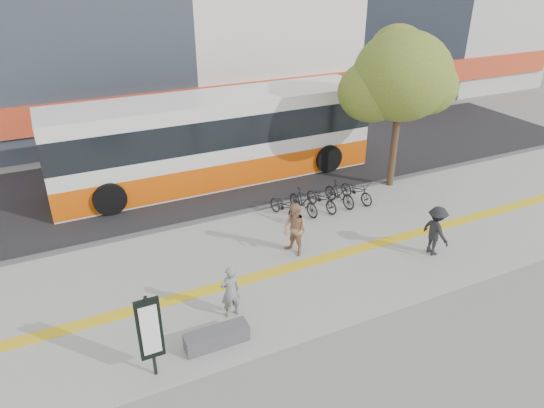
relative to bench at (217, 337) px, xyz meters
name	(u,v)px	position (x,y,z in m)	size (l,w,h in m)	color
ground	(288,293)	(2.60, 1.20, -0.30)	(120.00, 120.00, 0.00)	slate
sidewalk	(266,265)	(2.60, 2.70, -0.27)	(40.00, 7.00, 0.08)	gray
tactile_strip	(273,272)	(2.60, 2.20, -0.22)	(40.00, 0.45, 0.01)	gold
street	(194,178)	(2.60, 10.20, -0.28)	(40.00, 8.00, 0.06)	black
curb	(227,216)	(2.60, 6.20, -0.23)	(40.00, 0.25, 0.14)	#3E3E41
bench	(217,337)	(0.00, 0.00, 0.00)	(1.60, 0.45, 0.45)	#3E3E41
signboard	(150,330)	(-1.60, -0.31, 1.06)	(0.55, 0.10, 2.20)	black
street_tree	(400,78)	(9.78, 6.02, 4.21)	(4.40, 3.80, 6.31)	#39241A
bus	(216,141)	(3.51, 9.70, 1.44)	(13.44, 3.19, 3.58)	silver
bicycle_row	(322,198)	(6.06, 5.20, 0.23)	(4.04, 1.74, 0.97)	black
seated_woman	(230,291)	(0.73, 0.91, 0.53)	(0.55, 0.36, 1.51)	black
pedestrian_tan	(295,230)	(3.68, 2.88, 0.65)	(0.85, 0.66, 1.74)	#9E7251
pedestrian_dark	(436,231)	(7.72, 0.97, 0.60)	(1.07, 0.62, 1.66)	black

